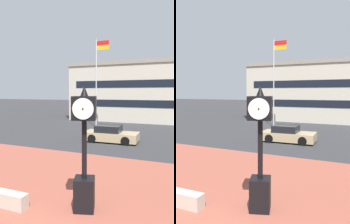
{
  "view_description": "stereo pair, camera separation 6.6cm",
  "coord_description": "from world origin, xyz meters",
  "views": [
    {
      "loc": [
        3.21,
        -3.66,
        3.81
      ],
      "look_at": [
        0.25,
        3.07,
        3.18
      ],
      "focal_mm": 37.15,
      "sensor_mm": 36.0,
      "label": 1
    },
    {
      "loc": [
        3.27,
        -3.64,
        3.81
      ],
      "look_at": [
        0.25,
        3.07,
        3.18
      ],
      "focal_mm": 37.15,
      "sensor_mm": 36.0,
      "label": 2
    }
  ],
  "objects": [
    {
      "name": "plaza_brick_paving",
      "position": [
        0.0,
        2.62,
        0.0
      ],
      "size": [
        44.0,
        13.23,
        0.01
      ],
      "primitive_type": "cube",
      "color": "brown",
      "rests_on": "ground"
    },
    {
      "name": "street_clock",
      "position": [
        0.22,
        2.92,
        1.95
      ],
      "size": [
        0.93,
        0.96,
        4.02
      ],
      "rotation": [
        0.0,
        0.0,
        0.32
      ],
      "color": "black",
      "rests_on": "ground"
    },
    {
      "name": "car_street_mid",
      "position": [
        -2.23,
        13.23,
        0.57
      ],
      "size": [
        4.19,
        2.08,
        1.28
      ],
      "rotation": [
        0.0,
        0.0,
        4.76
      ],
      "color": "tan",
      "rests_on": "ground"
    },
    {
      "name": "flagpole_primary",
      "position": [
        -6.0,
        20.1,
        5.56
      ],
      "size": [
        1.5,
        0.14,
        9.59
      ],
      "color": "silver",
      "rests_on": "ground"
    },
    {
      "name": "civic_building",
      "position": [
        -0.56,
        30.84,
        3.9
      ],
      "size": [
        23.23,
        12.71,
        7.79
      ],
      "color": "beige",
      "rests_on": "ground"
    }
  ]
}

